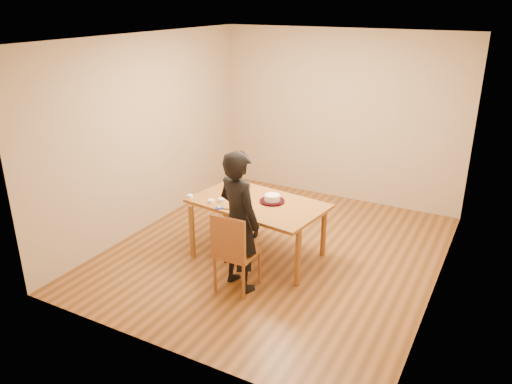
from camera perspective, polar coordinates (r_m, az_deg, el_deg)
The scene contains 16 objects.
room_shell at distance 6.40m, azimuth 3.77°, elevation 5.23°, with size 4.00×4.50×2.70m.
dining_table at distance 6.21m, azimuth 0.22°, elevation -1.31°, with size 1.64×0.97×0.04m, color brown.
dining_chair at distance 5.65m, azimuth -2.17°, elevation -6.89°, with size 0.43×0.43×0.04m, color brown.
cake_plate at distance 6.19m, azimuth 1.86°, elevation -1.05°, with size 0.31×0.31×0.02m, color #AD0B36.
cake at distance 6.18m, azimuth 1.87°, elevation -0.68°, with size 0.20×0.20×0.06m, color white.
frosting_dome at distance 6.16m, azimuth 1.87°, elevation -0.30°, with size 0.19×0.19×0.03m, color white.
frosting_tub at distance 5.89m, azimuth -1.24°, elevation -1.95°, with size 0.10×0.10×0.09m, color white.
frosting_lid at distance 6.03m, azimuth -4.24°, elevation -1.83°, with size 0.09×0.09×0.01m, color #1929A8.
frosting_dollop at distance 6.03m, azimuth -4.25°, elevation -1.71°, with size 0.04×0.04×0.02m, color white.
ramekin_green at distance 6.19m, azimuth -5.14°, elevation -1.06°, with size 0.08×0.08×0.04m, color white.
ramekin_yellow at distance 6.21m, azimuth -3.86°, elevation -0.92°, with size 0.09×0.09×0.04m, color white.
ramekin_multi at distance 6.38m, azimuth -7.54°, elevation -0.48°, with size 0.08×0.08×0.04m, color white.
candy_box_pink at distance 6.74m, azimuth -2.17°, elevation 0.84°, with size 0.13×0.06×0.02m, color #E63685.
candy_box_green at distance 6.74m, azimuth -2.20°, elevation 1.00°, with size 0.12×0.06×0.02m, color #239A1C.
spatula at distance 6.00m, azimuth -3.69°, elevation -1.93°, with size 0.16×0.01×0.01m, color black.
person at distance 5.52m, azimuth -1.98°, elevation -3.34°, with size 0.60×0.39×1.63m, color black.
Camera 1 is at (2.54, -5.25, 3.13)m, focal length 35.00 mm.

